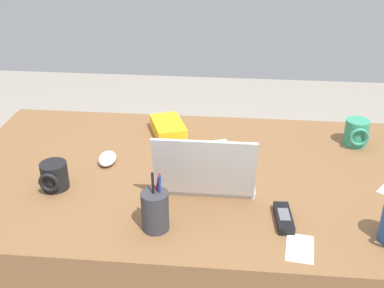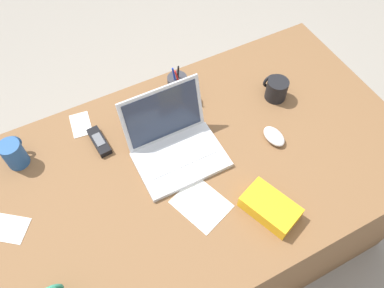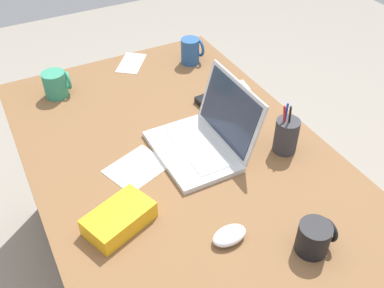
% 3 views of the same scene
% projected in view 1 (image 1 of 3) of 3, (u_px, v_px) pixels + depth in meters
% --- Properties ---
extents(desk, '(1.57, 0.92, 0.73)m').
position_uv_depth(desk, '(188.00, 256.00, 1.78)').
color(desk, brown).
rests_on(desk, ground).
extents(laptop, '(0.31, 0.28, 0.23)m').
position_uv_depth(laptop, '(206.00, 174.00, 1.51)').
color(laptop, silver).
rests_on(laptop, desk).
extents(computer_mouse, '(0.07, 0.10, 0.03)m').
position_uv_depth(computer_mouse, '(107.00, 158.00, 1.66)').
color(computer_mouse, white).
rests_on(computer_mouse, desk).
extents(coffee_mug_tall, '(0.09, 0.10, 0.10)m').
position_uv_depth(coffee_mug_tall, '(356.00, 133.00, 1.77)').
color(coffee_mug_tall, '#338C6B').
rests_on(coffee_mug_tall, desk).
extents(coffee_mug_spare, '(0.08, 0.10, 0.09)m').
position_uv_depth(coffee_mug_spare, '(54.00, 176.00, 1.50)').
color(coffee_mug_spare, black).
rests_on(coffee_mug_spare, desk).
extents(cordless_phone, '(0.05, 0.13, 0.03)m').
position_uv_depth(cordless_phone, '(284.00, 218.00, 1.36)').
color(cordless_phone, black).
rests_on(cordless_phone, desk).
extents(pen_holder, '(0.08, 0.08, 0.18)m').
position_uv_depth(pen_holder, '(155.00, 211.00, 1.31)').
color(pen_holder, '#333338').
rests_on(pen_holder, desk).
extents(snack_bag, '(0.17, 0.21, 0.05)m').
position_uv_depth(snack_bag, '(168.00, 128.00, 1.85)').
color(snack_bag, '#F2AD19').
rests_on(snack_bag, desk).
extents(paper_note_near_laptop, '(0.19, 0.21, 0.00)m').
position_uv_depth(paper_note_near_laptop, '(215.00, 152.00, 1.73)').
color(paper_note_near_laptop, white).
rests_on(paper_note_near_laptop, desk).
extents(paper_note_right, '(0.09, 0.12, 0.00)m').
position_uv_depth(paper_note_right, '(300.00, 248.00, 1.26)').
color(paper_note_right, white).
rests_on(paper_note_right, desk).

